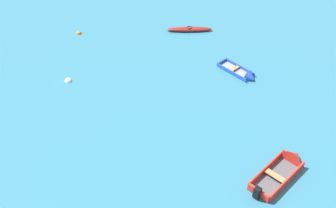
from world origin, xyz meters
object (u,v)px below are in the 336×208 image
(kayak_maroon_back_row_center, at_px, (189,29))
(mooring_buoy_between_boats_left, at_px, (68,81))
(rowboat_blue_far_right, at_px, (245,75))
(mooring_buoy_midfield, at_px, (79,33))
(rowboat_red_far_back, at_px, (286,166))

(kayak_maroon_back_row_center, xyz_separation_m, mooring_buoy_between_boats_left, (-8.19, -6.04, -0.16))
(rowboat_blue_far_right, height_order, mooring_buoy_midfield, rowboat_blue_far_right)
(rowboat_blue_far_right, relative_size, mooring_buoy_between_boats_left, 6.01)
(rowboat_red_far_back, relative_size, mooring_buoy_between_boats_left, 7.65)
(kayak_maroon_back_row_center, height_order, mooring_buoy_midfield, kayak_maroon_back_row_center)
(rowboat_blue_far_right, distance_m, mooring_buoy_between_boats_left, 11.45)
(kayak_maroon_back_row_center, relative_size, mooring_buoy_midfield, 8.71)
(mooring_buoy_between_boats_left, distance_m, mooring_buoy_midfield, 5.90)
(kayak_maroon_back_row_center, xyz_separation_m, rowboat_blue_far_right, (3.25, -5.85, -0.03))
(rowboat_blue_far_right, xyz_separation_m, rowboat_red_far_back, (0.80, -7.98, 0.08))
(kayak_maroon_back_row_center, bearing_deg, mooring_buoy_between_boats_left, -143.62)
(kayak_maroon_back_row_center, relative_size, mooring_buoy_between_boats_left, 7.66)
(kayak_maroon_back_row_center, xyz_separation_m, rowboat_red_far_back, (4.06, -13.83, 0.04))
(mooring_buoy_between_boats_left, bearing_deg, mooring_buoy_midfield, 90.65)
(kayak_maroon_back_row_center, bearing_deg, rowboat_red_far_back, -73.66)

